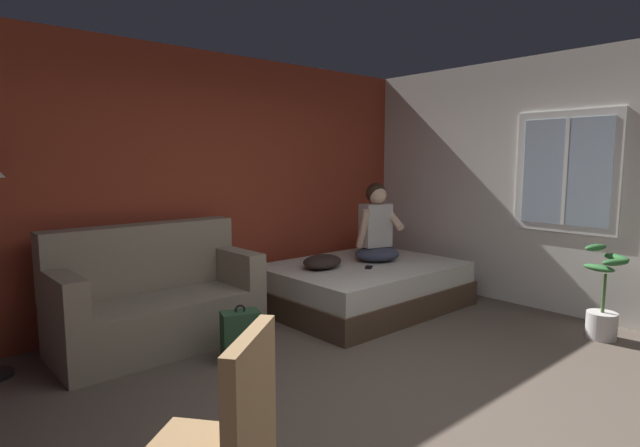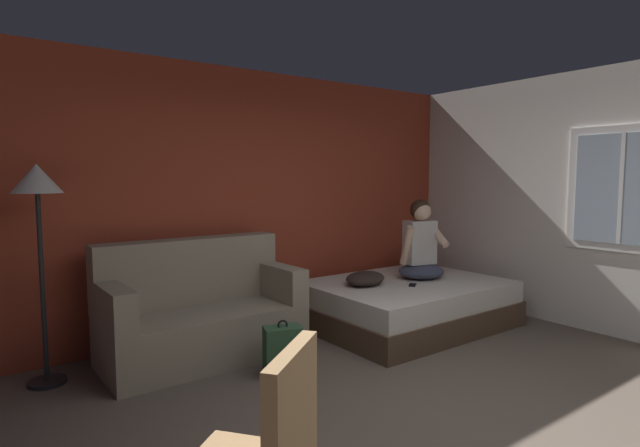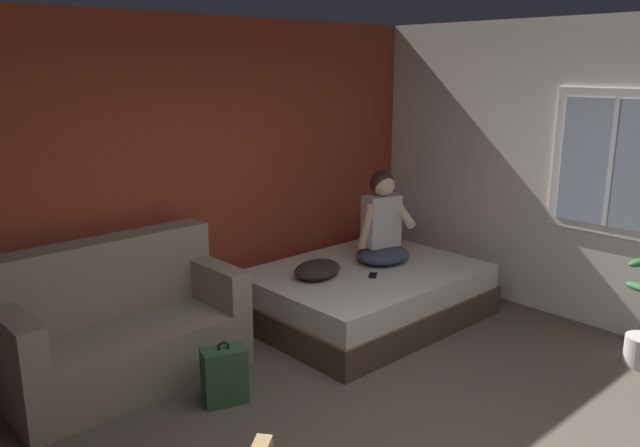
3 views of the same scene
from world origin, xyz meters
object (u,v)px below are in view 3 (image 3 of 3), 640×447
object	(u,v)px
bed	(366,294)
person_seated	(382,226)
couch	(122,329)
throw_pillow	(318,269)
backpack	(224,376)
cell_phone	(373,275)

from	to	relation	value
bed	person_seated	xyz separation A→B (m)	(0.24, 0.04, 0.60)
couch	throw_pillow	size ratio (longest dim) A/B	3.56
backpack	cell_phone	bearing A→B (deg)	6.34
bed	person_seated	distance (m)	0.65
cell_phone	person_seated	bearing A→B (deg)	-95.77
backpack	couch	bearing A→B (deg)	114.88
cell_phone	throw_pillow	bearing A→B (deg)	13.85
person_seated	cell_phone	world-z (taller)	person_seated
couch	person_seated	world-z (taller)	person_seated
bed	backpack	world-z (taller)	bed
cell_phone	backpack	bearing A→B (deg)	59.10
person_seated	cell_phone	distance (m)	0.54
backpack	throw_pillow	xyz separation A→B (m)	(1.33, 0.50, 0.36)
bed	couch	bearing A→B (deg)	168.93
bed	backpack	size ratio (longest dim) A/B	4.50
person_seated	backpack	world-z (taller)	person_seated
cell_phone	couch	bearing A→B (deg)	36.64
person_seated	backpack	size ratio (longest dim) A/B	1.91
person_seated	throw_pillow	size ratio (longest dim) A/B	1.82
throw_pillow	couch	bearing A→B (deg)	170.23
couch	cell_phone	world-z (taller)	couch
throw_pillow	bed	bearing A→B (deg)	-15.52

